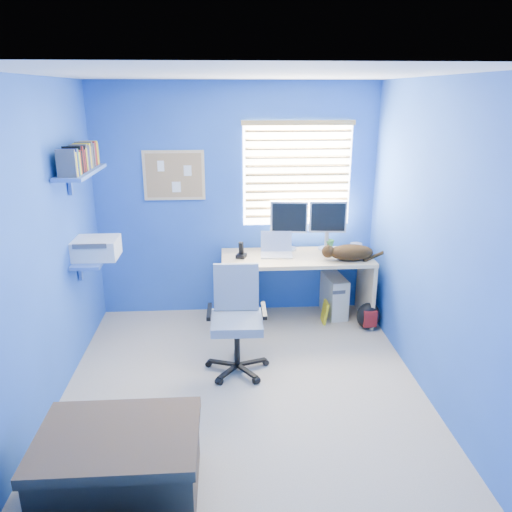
{
  "coord_description": "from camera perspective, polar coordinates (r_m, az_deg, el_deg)",
  "views": [
    {
      "loc": [
        -0.13,
        -3.68,
        2.39
      ],
      "look_at": [
        0.15,
        0.65,
        0.95
      ],
      "focal_mm": 35.0,
      "sensor_mm": 36.0,
      "label": 1
    }
  ],
  "objects": [
    {
      "name": "cat",
      "position": [
        5.19,
        10.83,
        0.4
      ],
      "size": [
        0.46,
        0.25,
        0.16
      ],
      "primitive_type": "ellipsoid",
      "rotation": [
        0.0,
        0.0,
        -0.03
      ],
      "color": "black",
      "rests_on": "desk"
    },
    {
      "name": "ceiling",
      "position": [
        3.69,
        -1.77,
        20.06
      ],
      "size": [
        3.0,
        3.2,
        0.0
      ],
      "primitive_type": "cube",
      "color": "white",
      "rests_on": "wall_back"
    },
    {
      "name": "window_blinds",
      "position": [
        5.38,
        4.75,
        9.29
      ],
      "size": [
        1.15,
        0.05,
        1.1
      ],
      "color": "white",
      "rests_on": "ground"
    },
    {
      "name": "monitor_left",
      "position": [
        5.39,
        3.74,
        3.47
      ],
      "size": [
        0.41,
        0.17,
        0.54
      ],
      "primitive_type": "cube",
      "rotation": [
        0.0,
        0.0,
        -0.13
      ],
      "color": "silver",
      "rests_on": "desk"
    },
    {
      "name": "wall_right",
      "position": [
        4.19,
        19.39,
        1.49
      ],
      "size": [
        0.01,
        3.2,
        2.5
      ],
      "primitive_type": "cube",
      "color": "blue",
      "rests_on": "ground"
    },
    {
      "name": "phone",
      "position": [
        5.17,
        -1.7,
        0.71
      ],
      "size": [
        0.12,
        0.13,
        0.17
      ],
      "primitive_type": "cube",
      "rotation": [
        0.0,
        0.0,
        -0.35
      ],
      "color": "black",
      "rests_on": "desk"
    },
    {
      "name": "laptop",
      "position": [
        5.23,
        2.37,
        1.21
      ],
      "size": [
        0.35,
        0.28,
        0.22
      ],
      "primitive_type": "cube",
      "rotation": [
        0.0,
        0.0,
        -0.07
      ],
      "color": "silver",
      "rests_on": "desk"
    },
    {
      "name": "backpack",
      "position": [
        5.4,
        12.71,
        -6.7
      ],
      "size": [
        0.26,
        0.21,
        0.29
      ],
      "primitive_type": "ellipsoid",
      "rotation": [
        0.0,
        0.0,
        0.08
      ],
      "color": "black",
      "rests_on": "floor"
    },
    {
      "name": "floor",
      "position": [
        4.39,
        -1.45,
        -14.63
      ],
      "size": [
        3.0,
        3.2,
        0.0
      ],
      "primitive_type": "cube",
      "color": "#C1B196",
      "rests_on": "ground"
    },
    {
      "name": "bed_corner",
      "position": [
        3.4,
        -15.25,
        -21.96
      ],
      "size": [
        0.93,
        0.66,
        0.45
      ],
      "primitive_type": "cube",
      "color": "brown",
      "rests_on": "floor"
    },
    {
      "name": "yellow_book",
      "position": [
        5.47,
        7.86,
        -6.36
      ],
      "size": [
        0.03,
        0.17,
        0.24
      ],
      "primitive_type": "cube",
      "color": "yellow",
      "rests_on": "floor"
    },
    {
      "name": "drawer_boxes",
      "position": [
        5.45,
        -1.71,
        -5.33
      ],
      "size": [
        0.35,
        0.28,
        0.41
      ],
      "primitive_type": "cube",
      "color": "tan",
      "rests_on": "floor"
    },
    {
      "name": "office_chair",
      "position": [
        4.48,
        -2.19,
        -8.77
      ],
      "size": [
        0.55,
        0.55,
        0.93
      ],
      "color": "black",
      "rests_on": "floor"
    },
    {
      "name": "desk",
      "position": [
        5.39,
        4.55,
        -3.74
      ],
      "size": [
        1.57,
        0.65,
        0.74
      ],
      "primitive_type": "cube",
      "color": "tan",
      "rests_on": "floor"
    },
    {
      "name": "cd_spindle",
      "position": [
        5.56,
        11.36,
        1.08
      ],
      "size": [
        0.13,
        0.13,
        0.07
      ],
      "primitive_type": "cylinder",
      "color": "silver",
      "rests_on": "desk"
    },
    {
      "name": "tower_pc",
      "position": [
        5.64,
        8.91,
        -4.49
      ],
      "size": [
        0.24,
        0.46,
        0.45
      ],
      "primitive_type": "cube",
      "rotation": [
        0.0,
        0.0,
        0.13
      ],
      "color": "beige",
      "rests_on": "floor"
    },
    {
      "name": "mug",
      "position": [
        5.53,
        8.36,
        1.32
      ],
      "size": [
        0.1,
        0.09,
        0.1
      ],
      "primitive_type": "imported",
      "color": "#318341",
      "rests_on": "desk"
    },
    {
      "name": "corkboard",
      "position": [
        5.35,
        -9.35,
        9.08
      ],
      "size": [
        0.64,
        0.02,
        0.52
      ],
      "color": "tan",
      "rests_on": "ground"
    },
    {
      "name": "wall_back",
      "position": [
        5.41,
        -2.26,
        6.15
      ],
      "size": [
        3.0,
        0.01,
        2.5
      ],
      "primitive_type": "cube",
      "color": "blue",
      "rests_on": "ground"
    },
    {
      "name": "wall_shelves",
      "position": [
        4.7,
        -18.81,
        5.62
      ],
      "size": [
        0.42,
        0.9,
        1.05
      ],
      "color": "#426ABE",
      "rests_on": "ground"
    },
    {
      "name": "wall_front",
      "position": [
        2.38,
        -0.06,
        -10.25
      ],
      "size": [
        3.0,
        0.01,
        2.5
      ],
      "primitive_type": "cube",
      "color": "blue",
      "rests_on": "ground"
    },
    {
      "name": "monitor_right",
      "position": [
        5.44,
        8.14,
        3.46
      ],
      "size": [
        0.41,
        0.15,
        0.54
      ],
      "primitive_type": "cube",
      "rotation": [
        0.0,
        0.0,
        -0.09
      ],
      "color": "silver",
      "rests_on": "desk"
    },
    {
      "name": "wall_left",
      "position": [
        4.09,
        -23.1,
        0.66
      ],
      "size": [
        0.01,
        3.2,
        2.5
      ],
      "primitive_type": "cube",
      "color": "blue",
      "rests_on": "ground"
    }
  ]
}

